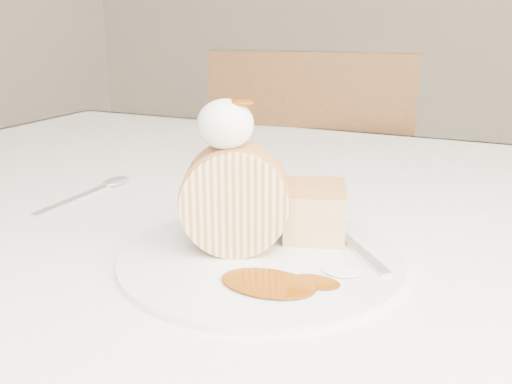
% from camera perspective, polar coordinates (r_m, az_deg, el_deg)
% --- Properties ---
extents(table, '(1.40, 0.90, 0.75)m').
position_cam_1_polar(table, '(0.75, 3.28, -6.93)').
color(table, silver).
rests_on(table, ground).
extents(chair_far, '(0.48, 0.48, 0.90)m').
position_cam_1_polar(chair_far, '(1.35, 5.86, -2.50)').
color(chair_far, brown).
rests_on(chair_far, ground).
extents(plate, '(0.33, 0.33, 0.01)m').
position_cam_1_polar(plate, '(0.53, 0.54, -6.61)').
color(plate, white).
rests_on(plate, table).
extents(roulade_slice, '(0.11, 0.09, 0.10)m').
position_cam_1_polar(roulade_slice, '(0.53, -2.11, -0.74)').
color(roulade_slice, beige).
rests_on(roulade_slice, plate).
extents(cake_chunk, '(0.07, 0.07, 0.05)m').
position_cam_1_polar(cake_chunk, '(0.56, 5.85, -2.29)').
color(cake_chunk, '#CD824D').
rests_on(cake_chunk, plate).
extents(whipped_cream, '(0.05, 0.05, 0.04)m').
position_cam_1_polar(whipped_cream, '(0.51, -3.08, 6.79)').
color(whipped_cream, white).
rests_on(whipped_cream, roulade_slice).
extents(caramel_drizzle, '(0.03, 0.02, 0.01)m').
position_cam_1_polar(caramel_drizzle, '(0.50, -1.57, 9.59)').
color(caramel_drizzle, '#783605').
rests_on(caramel_drizzle, whipped_cream).
extents(caramel_pool, '(0.09, 0.08, 0.00)m').
position_cam_1_polar(caramel_pool, '(0.47, 1.20, -9.06)').
color(caramel_pool, '#783605').
rests_on(caramel_pool, plate).
extents(fork, '(0.12, 0.13, 0.00)m').
position_cam_1_polar(fork, '(0.54, 10.22, -5.75)').
color(fork, silver).
rests_on(fork, plate).
extents(spoon, '(0.02, 0.16, 0.00)m').
position_cam_1_polar(spoon, '(0.73, -17.82, -0.78)').
color(spoon, silver).
rests_on(spoon, table).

